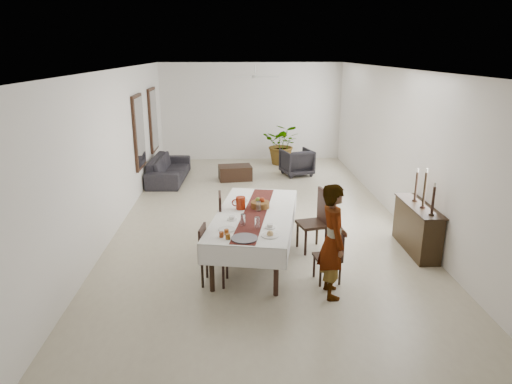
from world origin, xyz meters
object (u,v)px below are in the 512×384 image
object	(u,v)px
dining_table_top	(255,215)
sideboard_body	(417,229)
sofa	(169,169)
red_pitcher	(241,203)
woman	(333,241)

from	to	relation	value
dining_table_top	sideboard_body	xyz separation A→B (m)	(2.99, 0.18, -0.38)
dining_table_top	sofa	size ratio (longest dim) A/B	1.16
red_pitcher	sideboard_body	bearing A→B (deg)	-0.54
dining_table_top	woman	xyz separation A→B (m)	(1.09, -1.35, 0.07)
dining_table_top	red_pitcher	distance (m)	0.36
sofa	dining_table_top	bearing A→B (deg)	-154.18
dining_table_top	sideboard_body	world-z (taller)	sideboard_body
dining_table_top	woman	bearing A→B (deg)	-40.81
woman	sideboard_body	world-z (taller)	woman
dining_table_top	woman	world-z (taller)	woman
woman	sofa	xyz separation A→B (m)	(-3.32, 6.59, -0.54)
dining_table_top	sofa	bearing A→B (deg)	123.26
sideboard_body	woman	bearing A→B (deg)	-141.09
red_pitcher	sofa	xyz separation A→B (m)	(-1.98, 5.03, -0.63)
sideboard_body	sofa	size ratio (longest dim) A/B	0.62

